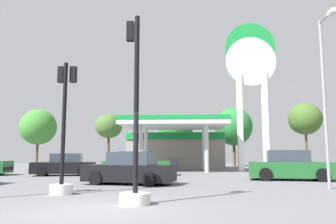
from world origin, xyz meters
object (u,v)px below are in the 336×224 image
at_px(traffic_signal_0, 63,150).
at_px(tree_0, 38,127).
at_px(station_pole_sign, 251,75).
at_px(car_0, 291,167).
at_px(car_4, 138,164).
at_px(car_1, 130,170).
at_px(tree_1, 109,126).
at_px(tree_4, 305,119).
at_px(car_2, 64,165).
at_px(tree_3, 234,127).
at_px(tree_2, 176,129).
at_px(traffic_signal_2, 135,153).
at_px(corner_streetlamp, 326,84).

bearing_deg(traffic_signal_0, tree_0, 115.23).
distance_m(station_pole_sign, car_0, 11.86).
height_order(car_4, traffic_signal_0, traffic_signal_0).
height_order(car_1, tree_0, tree_0).
xyz_separation_m(car_4, tree_0, (-15.08, 18.88, 4.07)).
xyz_separation_m(tree_1, tree_4, (22.73, -1.74, 0.59)).
distance_m(car_2, tree_1, 18.93).
bearing_deg(car_0, tree_0, 136.31).
xyz_separation_m(car_2, tree_3, (13.65, 18.13, 4.00)).
relative_size(car_0, tree_0, 0.66).
relative_size(tree_2, tree_3, 0.90).
relative_size(traffic_signal_2, corner_streetlamp, 0.77).
distance_m(tree_3, tree_4, 7.97).
bearing_deg(car_1, car_4, 94.65).
distance_m(station_pole_sign, car_4, 12.61).
distance_m(station_pole_sign, tree_3, 12.55).
distance_m(tree_1, corner_streetlamp, 30.48).
xyz_separation_m(tree_4, corner_streetlamp, (-8.04, -24.95, -1.22)).
relative_size(tree_1, tree_4, 0.87).
relative_size(car_4, tree_1, 0.71).
bearing_deg(car_2, corner_streetlamp, -31.63).
bearing_deg(tree_3, tree_2, -179.69).
xyz_separation_m(traffic_signal_0, tree_0, (-13.94, 29.59, 3.27)).
xyz_separation_m(car_0, car_2, (-13.40, 3.39, -0.07)).
relative_size(tree_3, tree_4, 0.96).
bearing_deg(tree_3, traffic_signal_0, -109.48).
xyz_separation_m(tree_1, tree_2, (8.10, -0.34, -0.39)).
relative_size(traffic_signal_0, tree_1, 0.73).
relative_size(car_4, traffic_signal_0, 0.97).
distance_m(car_1, traffic_signal_0, 4.40).
bearing_deg(tree_3, tree_4, -10.44).
xyz_separation_m(traffic_signal_0, tree_2, (3.24, 28.39, 2.87)).
height_order(car_1, tree_1, tree_1).
bearing_deg(corner_streetlamp, traffic_signal_2, -148.81).
height_order(car_0, tree_4, tree_4).
bearing_deg(car_1, tree_4, 54.88).
height_order(station_pole_sign, car_2, station_pole_sign).
height_order(tree_2, corner_streetlamp, corner_streetlamp).
xyz_separation_m(car_4, corner_streetlamp, (8.69, -8.68, 3.44)).
distance_m(car_1, tree_3, 26.15).
distance_m(car_1, tree_4, 28.52).
bearing_deg(traffic_signal_0, car_2, 109.23).
height_order(car_2, traffic_signal_0, traffic_signal_0).
distance_m(car_4, traffic_signal_2, 13.06).
distance_m(traffic_signal_2, tree_4, 33.10).
xyz_separation_m(car_1, tree_2, (1.56, 24.41, 3.72)).
bearing_deg(traffic_signal_0, car_0, 35.17).
distance_m(tree_3, corner_streetlamp, 26.40).
xyz_separation_m(tree_2, tree_3, (6.82, 0.04, 0.27)).
xyz_separation_m(car_1, tree_3, (8.38, 24.45, 3.99)).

